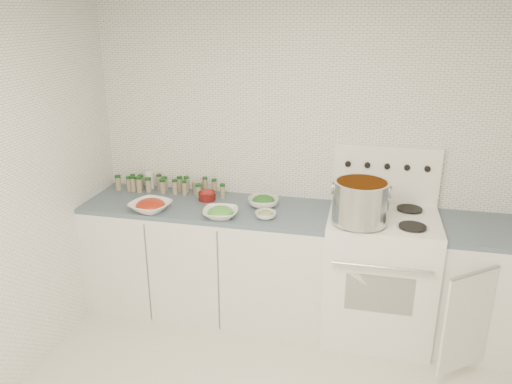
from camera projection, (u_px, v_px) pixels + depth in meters
name	position (u px, v px, depth m)	size (l,w,h in m)	color
room_walls	(292.00, 178.00, 2.28)	(3.54, 3.04, 2.52)	white
counter_left	(208.00, 258.00, 3.92)	(1.85, 0.62, 0.90)	white
stove	(379.00, 271.00, 3.63)	(0.76, 0.70, 1.36)	white
counter_right	(499.00, 290.00, 3.48)	(0.89, 0.87, 0.90)	white
stock_pot	(361.00, 200.00, 3.30)	(0.39, 0.37, 0.28)	silver
bowl_tomato	(150.00, 206.00, 3.64)	(0.35, 0.35, 0.10)	white
bowl_snowpea	(221.00, 213.00, 3.53)	(0.28, 0.28, 0.08)	white
bowl_broccoli	(263.00, 201.00, 3.72)	(0.27, 0.27, 0.09)	white
bowl_zucchini	(266.00, 214.00, 3.52)	(0.19, 0.19, 0.06)	white
bowl_pepper	(207.00, 195.00, 3.85)	(0.13, 0.13, 0.08)	#53100E
salt_canister	(150.00, 180.00, 4.10)	(0.07, 0.07, 0.14)	white
tin_can	(197.00, 188.00, 3.98)	(0.08, 0.08, 0.10)	#ADA492
spice_cluster	(164.00, 185.00, 4.02)	(0.93, 0.16, 0.13)	gray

